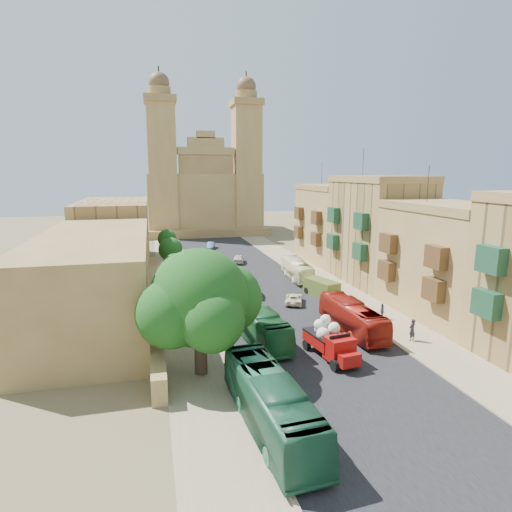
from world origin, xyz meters
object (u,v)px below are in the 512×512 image
bus_red_east (352,317)px  car_blue_b (211,245)px  olive_pickup (321,288)px  pedestrian_c (382,311)px  car_white_a (229,285)px  car_dkblue (202,258)px  street_tree_d (167,239)px  red_truck (331,341)px  street_tree_c (171,249)px  church (203,193)px  car_blue_a (255,292)px  pedestrian_a (412,330)px  street_tree_a (184,303)px  bus_green_north (258,324)px  car_cream (294,299)px  street_tree_b (176,268)px  ficus_tree (201,301)px  car_white_b (239,259)px  bus_green_south (270,402)px  bus_cream_east (297,269)px

bus_red_east → car_blue_b: size_ratio=2.72×
olive_pickup → bus_red_east: bus_red_east is taller
car_blue_b → pedestrian_c: pedestrian_c is taller
car_white_a → pedestrian_c: (12.80, -13.87, 0.15)m
bus_red_east → car_dkblue: size_ratio=2.03×
street_tree_d → pedestrian_c: (19.20, -36.60, -2.48)m
bus_red_east → red_truck: bearing=48.4°
street_tree_c → pedestrian_c: bearing=-52.0°
church → car_blue_b: 24.94m
olive_pickup → car_blue_a: size_ratio=1.34×
street_tree_c → car_white_a: 12.82m
pedestrian_a → street_tree_a: bearing=-40.9°
car_blue_b → bus_green_north: bearing=-78.5°
street_tree_d → car_cream: (12.43, -29.64, -2.71)m
street_tree_b → street_tree_d: bearing=90.0°
bus_red_east → car_dkblue: 35.18m
ficus_tree → bus_green_north: bearing=43.7°
bus_green_north → car_white_b: 32.11m
street_tree_a → bus_green_south: street_tree_a is taller
street_tree_d → car_blue_a: street_tree_d is taller
ficus_tree → street_tree_a: size_ratio=2.09×
street_tree_b → car_white_b: street_tree_b is taller
olive_pickup → bus_cream_east: bus_cream_east is taller
bus_green_north → red_truck: bearing=-53.8°
car_white_a → pedestrian_c: 18.87m
street_tree_a → bus_green_north: bearing=-25.1°
street_tree_d → bus_cream_east: (16.45, -19.13, -1.94)m
car_white_b → street_tree_c: bearing=40.8°
car_white_a → olive_pickup: bearing=-15.0°
street_tree_a → car_dkblue: (5.18, 30.84, -2.22)m
car_blue_a → car_dkblue: bearing=108.5°
car_blue_b → bus_green_south: bearing=-80.3°
pedestrian_c → bus_cream_east: bearing=-150.5°
ficus_tree → pedestrian_c: ficus_tree is taller
red_truck → car_cream: red_truck is taller
church → street_tree_c: bearing=-103.2°
car_blue_a → car_white_a: (-2.42, 3.48, -0.00)m
car_dkblue → car_blue_b: 12.95m
street_tree_b → street_tree_c: bearing=90.0°
bus_green_north → bus_red_east: (8.75, -0.20, -0.07)m
ficus_tree → pedestrian_a: size_ratio=4.68×
church → bus_green_north: (-4.00, -69.43, -8.07)m
red_truck → car_blue_a: bearing=95.7°
bus_green_north → pedestrian_c: bus_green_north is taller
red_truck → car_dkblue: bearing=97.9°
street_tree_a → car_cream: (12.43, 6.36, -2.38)m
church → street_tree_b: 55.85m
street_tree_d → bus_cream_east: bearing=-49.3°
car_dkblue → car_white_b: bearing=-41.1°
olive_pickup → bus_green_south: size_ratio=0.44×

